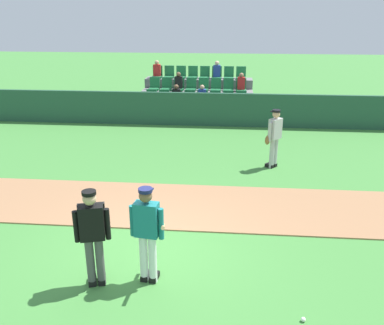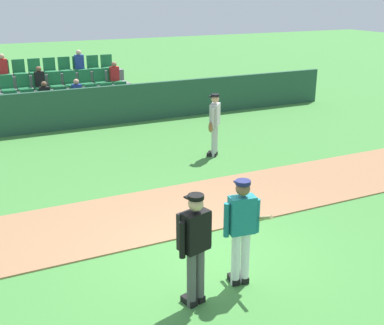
{
  "view_description": "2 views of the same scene",
  "coord_description": "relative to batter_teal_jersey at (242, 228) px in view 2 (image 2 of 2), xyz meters",
  "views": [
    {
      "loc": [
        1.41,
        -6.95,
        4.44
      ],
      "look_at": [
        0.64,
        1.68,
        1.25
      ],
      "focal_mm": 38.75,
      "sensor_mm": 36.0,
      "label": 1
    },
    {
      "loc": [
        -3.5,
        -6.77,
        4.42
      ],
      "look_at": [
        0.55,
        1.67,
        1.14
      ],
      "focal_mm": 46.15,
      "sensor_mm": 36.0,
      "label": 2
    }
  ],
  "objects": [
    {
      "name": "ground_plane",
      "position": [
        -0.13,
        0.96,
        -0.97
      ],
      "size": [
        80.0,
        80.0,
        0.0
      ],
      "primitive_type": "plane",
      "color": "#42843A"
    },
    {
      "name": "infield_dirt_path",
      "position": [
        -0.13,
        2.98,
        -0.95
      ],
      "size": [
        28.0,
        2.46,
        0.03
      ],
      "primitive_type": "cube",
      "color": "#9E704C",
      "rests_on": "ground"
    },
    {
      "name": "dugout_fence",
      "position": [
        -0.13,
        10.45,
        -0.3
      ],
      "size": [
        20.0,
        0.16,
        1.34
      ],
      "primitive_type": "cube",
      "color": "#234C38",
      "rests_on": "ground"
    },
    {
      "name": "stadium_bleachers",
      "position": [
        -0.13,
        12.33,
        -0.34
      ],
      "size": [
        5.0,
        2.95,
        2.3
      ],
      "color": "slate",
      "rests_on": "ground"
    },
    {
      "name": "batter_teal_jersey",
      "position": [
        0.0,
        0.0,
        0.0
      ],
      "size": [
        0.65,
        0.8,
        1.76
      ],
      "color": "white",
      "rests_on": "ground"
    },
    {
      "name": "umpire_home_plate",
      "position": [
        -0.88,
        -0.17,
        0.03
      ],
      "size": [
        0.57,
        0.38,
        1.76
      ],
      "color": "#4C4C4C",
      "rests_on": "ground"
    },
    {
      "name": "runner_grey_jersey",
      "position": [
        2.64,
        5.83,
        -0.01
      ],
      "size": [
        0.54,
        0.52,
        1.76
      ],
      "color": "#B2B2B2",
      "rests_on": "ground"
    }
  ]
}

